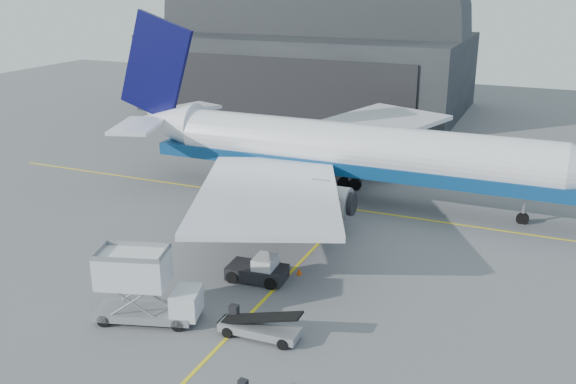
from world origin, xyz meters
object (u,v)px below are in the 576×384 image
at_px(airliner, 340,150).
at_px(pushback_tug, 259,271).
at_px(belt_loader_b, 259,327).
at_px(catering_truck, 143,287).

bearing_deg(airliner, pushback_tug, -88.53).
bearing_deg(pushback_tug, airliner, 87.40).
bearing_deg(belt_loader_b, airliner, 96.39).
distance_m(catering_truck, belt_loader_b, 7.88).
height_order(airliner, belt_loader_b, airliner).
xyz_separation_m(airliner, belt_loader_b, (3.88, -26.32, -4.37)).
relative_size(airliner, catering_truck, 7.14).
height_order(pushback_tug, belt_loader_b, belt_loader_b).
bearing_deg(catering_truck, pushback_tug, 45.46).
xyz_separation_m(catering_truck, belt_loader_b, (7.62, 1.11, -1.70)).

